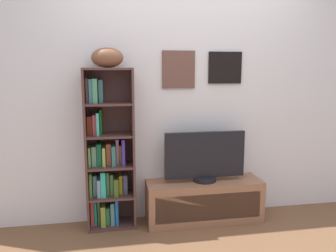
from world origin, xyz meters
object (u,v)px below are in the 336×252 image
bookshelf (107,157)px  television (205,157)px  football (107,58)px  tv_stand (204,201)px

bookshelf → television: bearing=-4.4°
football → tv_stand: (0.90, -0.04, -1.38)m
tv_stand → television: bearing=90.0°
football → bookshelf: bearing=136.3°
tv_stand → bookshelf: bearing=175.5°
bookshelf → tv_stand: 1.04m
bookshelf → football: 0.91m
football → television: bearing=-2.7°
television → tv_stand: bearing=-90.0°
bookshelf → football: size_ratio=5.25×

